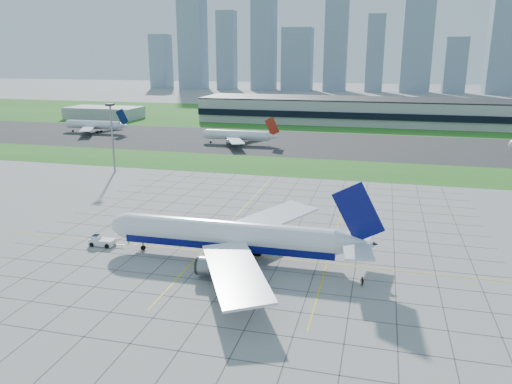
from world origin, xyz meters
TOP-DOWN VIEW (x-y plane):
  - ground at (0.00, 0.00)m, footprint 1400.00×1400.00m
  - grass_median at (0.00, 90.00)m, footprint 700.00×35.00m
  - asphalt_taxiway at (0.00, 145.00)m, footprint 700.00×75.00m
  - grass_far at (0.00, 255.00)m, footprint 700.00×145.00m
  - apron_markings at (0.43, 11.09)m, footprint 120.00×130.00m
  - terminal at (40.00, 229.87)m, footprint 260.00×43.00m
  - service_block at (-160.00, 210.00)m, footprint 50.00×25.00m
  - light_mast at (-70.00, 65.00)m, footprint 2.50×2.50m
  - city_skyline at (-8.71, 520.00)m, footprint 523.00×32.40m
  - airliner at (-2.59, -4.32)m, footprint 60.31×61.15m
  - pushback_tug at (-34.30, -4.33)m, footprint 8.61×3.07m
  - crew_near at (-29.54, 0.30)m, footprint 0.82×0.80m
  - crew_far at (25.72, -11.10)m, footprint 1.16×1.16m
  - distant_jet_0 at (-130.54, 150.63)m, footprint 37.56×42.66m
  - distant_jet_1 at (-41.13, 134.20)m, footprint 37.10×42.66m

SIDE VIEW (x-z plane):
  - ground at x=0.00m, z-range 0.00..0.00m
  - apron_markings at x=0.43m, z-range 0.00..0.03m
  - grass_median at x=0.00m, z-range 0.00..0.04m
  - grass_far at x=0.00m, z-range 0.00..0.04m
  - asphalt_taxiway at x=0.00m, z-range 0.01..0.05m
  - crew_near at x=-29.54m, z-range 0.00..1.89m
  - crew_far at x=25.72m, z-range 0.00..1.90m
  - pushback_tug at x=-34.30m, z-range -0.13..2.26m
  - service_block at x=-160.00m, z-range 0.00..8.00m
  - distant_jet_1 at x=-41.13m, z-range -2.55..11.52m
  - distant_jet_0 at x=-130.54m, z-range -2.55..11.52m
  - airliner at x=-2.59m, z-range -4.30..14.69m
  - terminal at x=40.00m, z-range -0.01..15.79m
  - light_mast at x=-70.00m, z-range 3.38..28.98m
  - city_skyline at x=-8.71m, z-range -20.91..139.09m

